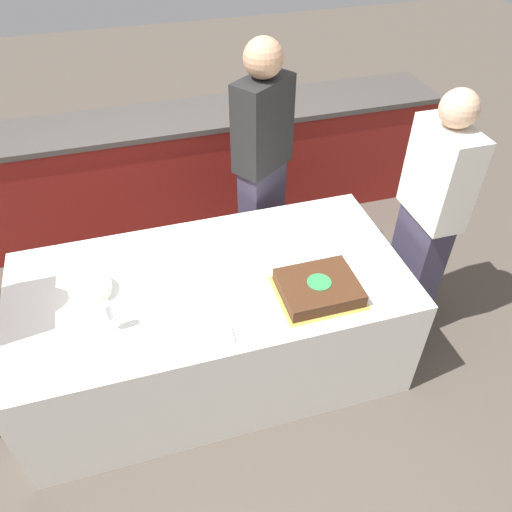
# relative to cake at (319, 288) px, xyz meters

# --- Properties ---
(ground_plane) EXTENTS (14.00, 14.00, 0.00)m
(ground_plane) POSITION_rel_cake_xyz_m (-0.52, 0.26, -0.77)
(ground_plane) COLOR brown
(back_counter) EXTENTS (4.40, 0.58, 0.92)m
(back_counter) POSITION_rel_cake_xyz_m (-0.52, 1.86, -0.31)
(back_counter) COLOR maroon
(back_counter) RESTS_ON ground_plane
(dining_table) EXTENTS (2.14, 1.05, 0.74)m
(dining_table) POSITION_rel_cake_xyz_m (-0.52, 0.26, -0.41)
(dining_table) COLOR white
(dining_table) RESTS_ON ground_plane
(cake) EXTENTS (0.44, 0.37, 0.08)m
(cake) POSITION_rel_cake_xyz_m (0.00, 0.00, 0.00)
(cake) COLOR gold
(cake) RESTS_ON dining_table
(plate_stack) EXTENTS (0.22, 0.22, 0.06)m
(plate_stack) POSITION_rel_cake_xyz_m (-1.13, 0.33, -0.01)
(plate_stack) COLOR white
(plate_stack) RESTS_ON dining_table
(wine_glass) EXTENTS (0.07, 0.07, 0.18)m
(wine_glass) POSITION_rel_cake_xyz_m (-1.05, 0.05, 0.08)
(wine_glass) COLOR white
(wine_glass) RESTS_ON dining_table
(side_plate_near_cake) EXTENTS (0.20, 0.20, 0.00)m
(side_plate_near_cake) POSITION_rel_cake_xyz_m (0.02, 0.32, -0.04)
(side_plate_near_cake) COLOR white
(side_plate_near_cake) RESTS_ON dining_table
(utensil_pile) EXTENTS (0.14, 0.10, 0.02)m
(utensil_pile) POSITION_rel_cake_xyz_m (-0.57, -0.15, -0.03)
(utensil_pile) COLOR white
(utensil_pile) RESTS_ON dining_table
(person_cutting_cake) EXTENTS (0.42, 0.38, 1.71)m
(person_cutting_cake) POSITION_rel_cake_xyz_m (0.00, 1.01, 0.13)
(person_cutting_cake) COLOR #383347
(person_cutting_cake) RESTS_ON ground_plane
(person_seated_right) EXTENTS (0.20, 0.41, 1.64)m
(person_seated_right) POSITION_rel_cake_xyz_m (0.77, 0.26, 0.07)
(person_seated_right) COLOR #383347
(person_seated_right) RESTS_ON ground_plane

